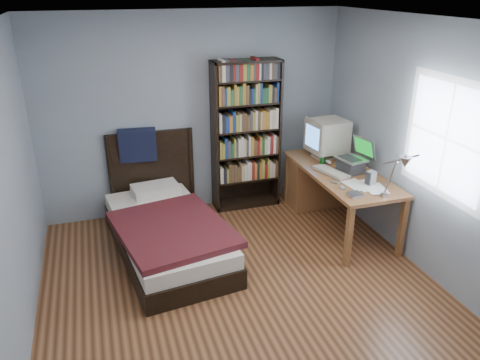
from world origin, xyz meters
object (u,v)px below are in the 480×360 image
Objects in this scene: keyboard at (331,172)px; desk_lamp at (402,166)px; soda_can at (322,161)px; speaker at (371,178)px; desk at (321,180)px; bookshelf at (246,136)px; bed at (165,228)px; laptop at (352,163)px; crt_monitor at (327,136)px.

desk_lamp is at bearing -100.67° from keyboard.
speaker is at bearing -70.99° from soda_can.
desk is 1.12m from bookshelf.
desk_lamp is 0.29× the size of bed.
keyboard is at bearing 173.68° from laptop.
desk_lamp is at bearing -98.03° from laptop.
crt_monitor reaches higher than desk.
bed is (-2.19, 0.58, -0.55)m from speaker.
desk_lamp is 0.32× the size of bookshelf.
speaker is 0.73m from soda_can.
desk is 2.79× the size of desk_lamp.
crt_monitor is 0.59m from keyboard.
bed is (-2.19, 0.17, -0.59)m from laptop.
keyboard is (-0.10, 1.12, -0.48)m from desk_lamp.
bookshelf is at bearing 111.90° from keyboard.
laptop reaches higher than keyboard.
desk is at bearing 101.47° from laptop.
crt_monitor is 0.26× the size of bookshelf.
bookshelf is (-0.91, 0.45, -0.05)m from crt_monitor.
bookshelf is (-0.87, 0.45, 0.54)m from desk.
desk_lamp is at bearing -86.46° from soda_can.
keyboard is at bearing -92.84° from soda_can.
bookshelf reaches higher than laptop.
speaker is at bearing -14.86° from bed.
laptop is 1.17m from desk_lamp.
keyboard is 4.16× the size of soda_can.
bed reaches higher than soda_can.
desk is at bearing 58.24° from keyboard.
bed is at bearing -170.52° from crt_monitor.
bed is (-2.12, -0.35, -0.75)m from crt_monitor.
bookshelf reaches higher than speaker.
laptop is 1.39m from bookshelf.
speaker is at bearing -90.21° from laptop.
speaker is (0.15, 0.68, -0.42)m from desk_lamp.
bookshelf is 0.90× the size of bed.
keyboard is 2.00m from bed.
keyboard is (-0.25, 0.03, -0.10)m from laptop.
laptop is at bearing -83.04° from crt_monitor.
bookshelf is (-0.98, 1.38, 0.15)m from speaker.
desk is 15.56× the size of soda_can.
speaker is at bearing -54.78° from bookshelf.
crt_monitor is 2.28m from bed.
desk_lamp reaches higher than desk.
crt_monitor is 0.38m from soda_can.
speaker is (-0.00, -0.41, -0.03)m from laptop.
desk is at bearing 178.25° from crt_monitor.
crt_monitor is at bearing 53.78° from keyboard.
bed reaches higher than desk.
crt_monitor reaches higher than speaker.
speaker is 1.70m from bookshelf.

